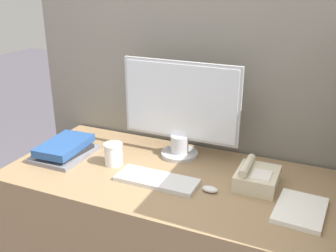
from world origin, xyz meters
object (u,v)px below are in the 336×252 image
coffee_cup (113,154)px  desk_telephone (256,178)px  book_stack (65,149)px  monitor (180,111)px  keyboard (157,180)px  mouse (210,189)px

coffee_cup → desk_telephone: bearing=6.1°
coffee_cup → book_stack: size_ratio=0.36×
book_stack → desk_telephone: bearing=5.4°
monitor → coffee_cup: 0.38m
monitor → desk_telephone: bearing=-19.7°
book_stack → desk_telephone: (0.95, 0.09, 0.00)m
monitor → keyboard: 0.37m
keyboard → coffee_cup: (-0.27, 0.07, 0.04)m
keyboard → mouse: bearing=3.5°
book_stack → keyboard: bearing=-5.8°
keyboard → mouse: (0.24, 0.01, 0.00)m
desk_telephone → book_stack: bearing=-174.6°
mouse → book_stack: 0.78m
mouse → book_stack: book_stack is taller
keyboard → book_stack: bearing=174.2°
desk_telephone → mouse: bearing=-142.1°
coffee_cup → keyboard: bearing=-15.4°
mouse → book_stack: bearing=177.1°
coffee_cup → desk_telephone: 0.68m
mouse → desk_telephone: (0.17, 0.13, 0.03)m
mouse → book_stack: size_ratio=0.23×
mouse → coffee_cup: 0.51m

